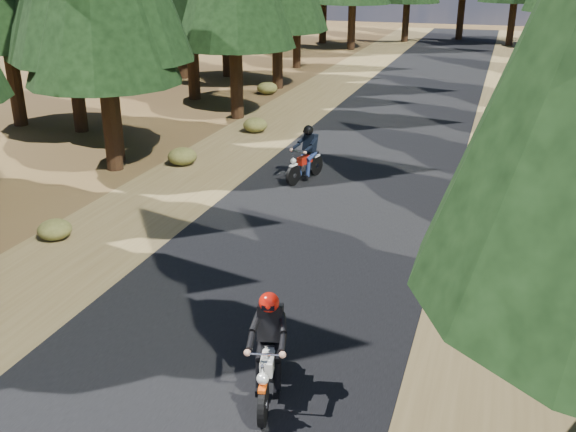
# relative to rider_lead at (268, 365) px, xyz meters

# --- Properties ---
(ground) EXTENTS (120.00, 120.00, 0.00)m
(ground) POSITION_rel_rider_lead_xyz_m (-1.17, 2.89, -0.56)
(ground) COLOR #452E18
(ground) RESTS_ON ground
(road) EXTENTS (6.00, 100.00, 0.01)m
(road) POSITION_rel_rider_lead_xyz_m (-1.17, 7.89, -0.55)
(road) COLOR black
(road) RESTS_ON ground
(shoulder_l) EXTENTS (3.20, 100.00, 0.01)m
(shoulder_l) POSITION_rel_rider_lead_xyz_m (-5.77, 7.89, -0.55)
(shoulder_l) COLOR brown
(shoulder_l) RESTS_ON ground
(shoulder_r) EXTENTS (3.20, 100.00, 0.01)m
(shoulder_r) POSITION_rel_rider_lead_xyz_m (3.43, 7.89, -0.55)
(shoulder_r) COLOR brown
(shoulder_r) RESTS_ON ground
(understory_shrubs) EXTENTS (14.73, 30.99, 0.70)m
(understory_shrubs) POSITION_rel_rider_lead_xyz_m (0.12, 10.79, -0.27)
(understory_shrubs) COLOR #474C1E
(understory_shrubs) RESTS_ON ground
(rider_lead) EXTENTS (0.95, 1.93, 1.65)m
(rider_lead) POSITION_rel_rider_lead_xyz_m (0.00, 0.00, 0.00)
(rider_lead) COLOR beige
(rider_lead) RESTS_ON road
(rider_follow) EXTENTS (1.07, 1.90, 1.62)m
(rider_follow) POSITION_rel_rider_lead_xyz_m (-2.48, 9.88, -0.01)
(rider_follow) COLOR #9E160A
(rider_follow) RESTS_ON road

